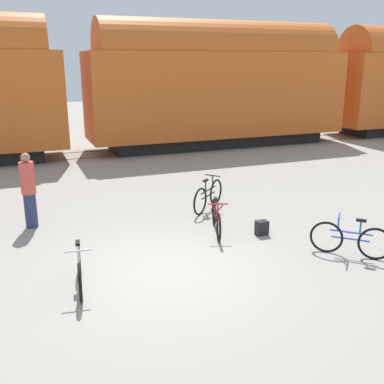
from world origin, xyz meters
The scene contains 10 objects.
ground_plane centered at (0.00, 0.00, 0.00)m, with size 80.00×80.00×0.00m, color gray.
freight_train centered at (0.00, 12.01, 3.03)m, with size 51.89×2.95×5.73m.
rail_near centered at (0.00, 11.30, 0.01)m, with size 63.89×0.07×0.01m, color #4C4238.
rail_far centered at (0.00, 12.73, 0.01)m, with size 63.89×0.07×0.01m, color #4C4238.
bicycle_black centered at (2.24, 3.14, 0.39)m, with size 1.34×1.17×0.92m.
bicycle_silver centered at (-1.65, -0.08, 0.36)m, with size 0.46×1.64×0.84m.
bicycle_blue centered at (3.75, -0.74, 0.37)m, with size 1.22×1.18×0.86m.
bicycle_maroon centered at (1.73, 1.49, 0.35)m, with size 0.62×1.67×0.82m.
person_in_red centered at (-2.31, 3.50, 0.93)m, with size 0.34×0.34×1.84m.
backpack centered at (2.66, 0.97, 0.17)m, with size 0.28×0.20×0.34m.
Camera 1 is at (-2.45, -7.57, 3.89)m, focal length 42.00 mm.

